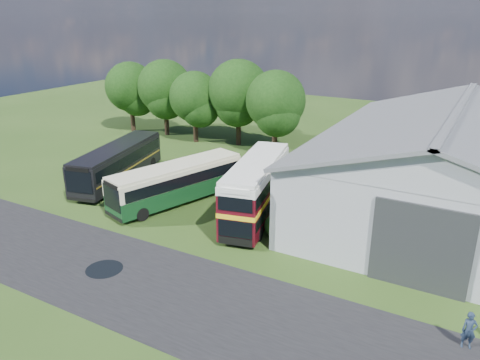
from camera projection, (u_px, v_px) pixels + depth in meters
The scene contains 16 objects.
ground at pixel (156, 254), 29.63m from camera, with size 120.00×120.00×0.00m, color #243E13.
asphalt_road at pixel (165, 290), 25.79m from camera, with size 60.00×8.00×0.02m, color black.
puddle at pixel (104, 269), 27.86m from camera, with size 2.20×2.20×0.01m, color black.
storage_shed at pixel (451, 160), 34.40m from camera, with size 18.80×24.80×8.15m.
tree_far_left at pixel (130, 87), 57.96m from camera, with size 6.12×6.12×8.64m.
tree_left_a at pixel (165, 87), 55.96m from camera, with size 6.46×6.46×9.12m.
tree_left_b at pixel (195, 97), 53.06m from camera, with size 5.78×5.78×8.16m.
tree_mid at pixel (239, 91), 51.50m from camera, with size 6.80×6.80×9.60m.
tree_right_a at pixel (276, 101), 48.56m from camera, with size 6.26×6.26×8.83m.
shrub_front at pixel (276, 236), 31.97m from camera, with size 1.70×1.70×1.70m, color #194714.
shrub_mid at pixel (288, 225), 33.61m from camera, with size 1.60×1.60×1.60m, color #194714.
shrub_back at pixel (299, 215), 35.25m from camera, with size 1.80×1.80×1.80m, color #194714.
bus_green_single at pixel (177, 182), 37.09m from camera, with size 6.00×11.71×3.16m.
bus_maroon_double at pixel (256, 190), 34.05m from camera, with size 4.79×10.68×4.45m.
bus_dark_single at pixel (118, 163), 41.69m from camera, with size 5.31×12.09×3.25m.
visitor_a at pixel (469, 331), 21.12m from camera, with size 0.67×0.44×1.82m, color #1A273B.
Camera 1 is at (17.47, -20.27, 14.56)m, focal length 35.00 mm.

